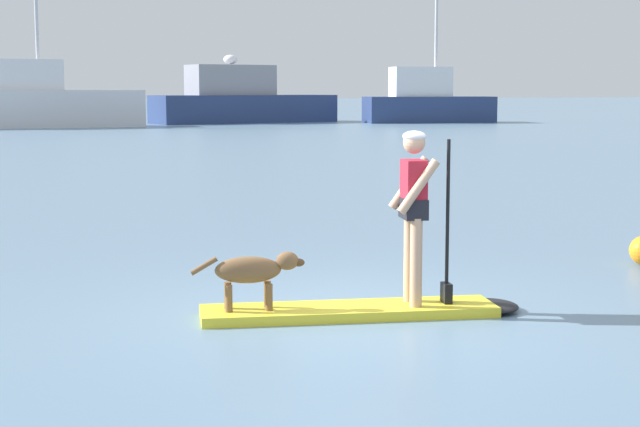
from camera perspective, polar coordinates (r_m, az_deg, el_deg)
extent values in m
plane|color=slate|center=(9.87, 1.66, -5.89)|extent=(400.00, 400.00, 0.00)
cube|color=yellow|center=(9.86, 1.66, -5.61)|extent=(2.98, 1.03, 0.10)
ellipsoid|color=black|center=(10.22, 9.75, -5.25)|extent=(0.64, 0.69, 0.10)
cylinder|color=tan|center=(10.02, 5.16, -2.57)|extent=(0.12, 0.12, 0.88)
cylinder|color=tan|center=(9.77, 5.53, -2.82)|extent=(0.12, 0.12, 0.88)
cube|color=black|center=(9.82, 5.38, 0.29)|extent=(0.27, 0.39, 0.20)
cube|color=#B21E2D|center=(9.80, 5.39, 1.45)|extent=(0.24, 0.36, 0.56)
sphere|color=tan|center=(9.76, 5.43, 4.08)|extent=(0.22, 0.22, 0.22)
ellipsoid|color=white|center=(9.76, 5.43, 4.43)|extent=(0.23, 0.23, 0.11)
cylinder|color=tan|center=(9.98, 5.13, 1.75)|extent=(0.43, 0.14, 0.54)
cylinder|color=tan|center=(9.61, 5.68, 1.54)|extent=(0.43, 0.14, 0.54)
cylinder|color=black|center=(9.93, 7.33, -0.47)|extent=(0.04, 0.04, 1.64)
cube|color=black|center=(10.05, 7.26, -4.54)|extent=(0.10, 0.19, 0.20)
ellipsoid|color=brown|center=(9.64, -4.15, -3.24)|extent=(0.67, 0.30, 0.26)
ellipsoid|color=brown|center=(9.66, -1.89, -2.73)|extent=(0.24, 0.19, 0.18)
ellipsoid|color=#503923|center=(9.68, -1.24, -2.83)|extent=(0.13, 0.10, 0.08)
cylinder|color=brown|center=(9.60, -6.67, -3.01)|extent=(0.27, 0.08, 0.18)
cylinder|color=brown|center=(9.78, -3.04, -4.64)|extent=(0.07, 0.07, 0.26)
cylinder|color=brown|center=(9.63, -2.94, -4.82)|extent=(0.07, 0.07, 0.26)
cylinder|color=brown|center=(9.75, -5.31, -4.70)|extent=(0.07, 0.07, 0.26)
cylinder|color=brown|center=(9.60, -5.25, -4.88)|extent=(0.07, 0.07, 0.26)
cube|color=silver|center=(58.60, -16.42, 5.77)|extent=(13.05, 4.08, 2.12)
cube|color=silver|center=(58.60, -17.43, 7.61)|extent=(5.96, 2.64, 1.70)
cylinder|color=silver|center=(58.72, -15.96, 10.68)|extent=(0.20, 0.20, 7.88)
cylinder|color=silver|center=(58.60, -17.45, 7.95)|extent=(4.48, 0.64, 0.14)
cube|color=navy|center=(64.88, -4.33, 6.01)|extent=(12.57, 6.07, 1.78)
cube|color=gray|center=(64.68, -5.15, 7.63)|extent=(5.89, 3.66, 1.92)
ellipsoid|color=white|center=(64.71, -5.16, 8.79)|extent=(0.90, 0.90, 0.60)
cube|color=navy|center=(65.27, 6.28, 5.95)|extent=(8.58, 3.27, 1.68)
cube|color=silver|center=(65.02, 5.79, 7.52)|extent=(3.92, 2.24, 1.90)
cylinder|color=silver|center=(65.54, 6.69, 10.62)|extent=(0.20, 0.20, 9.02)
cylinder|color=silver|center=(65.02, 5.79, 7.74)|extent=(2.94, 0.39, 0.14)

